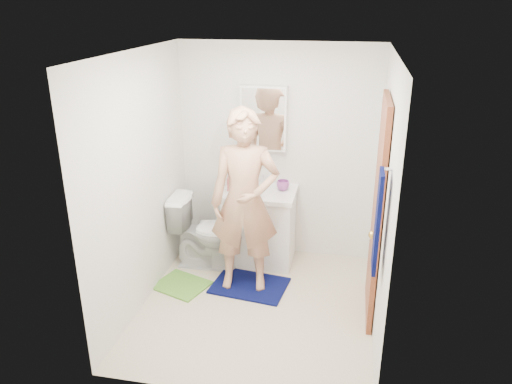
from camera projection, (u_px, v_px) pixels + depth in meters
floor at (257, 307)px, 4.87m from camera, size 2.20×2.40×0.02m
ceiling at (257, 51)px, 4.00m from camera, size 2.20×2.40×0.02m
wall_back at (278, 153)px, 5.54m from camera, size 2.20×0.02×2.40m
wall_front at (222, 256)px, 3.33m from camera, size 2.20×0.02×2.40m
wall_left at (140, 183)px, 4.64m from camera, size 0.02×2.40×2.40m
wall_right at (385, 201)px, 4.23m from camera, size 0.02×2.40×2.40m
vanity_cabinet at (260, 228)px, 5.59m from camera, size 0.75×0.55×0.80m
countertop at (260, 193)px, 5.43m from camera, size 0.79×0.59×0.05m
sink_basin at (260, 191)px, 5.43m from camera, size 0.40×0.40×0.03m
faucet at (263, 180)px, 5.57m from camera, size 0.03×0.03×0.12m
medicine_cabinet at (264, 118)px, 5.36m from camera, size 0.50×0.12×0.70m
mirror_panel at (263, 119)px, 5.30m from camera, size 0.46×0.01×0.66m
door at (377, 212)px, 4.44m from camera, size 0.05×0.80×2.05m
door_knob at (372, 235)px, 4.18m from camera, size 0.07×0.07×0.07m
towel at (378, 222)px, 3.71m from camera, size 0.03×0.24×0.80m
towel_hook at (389, 169)px, 3.55m from camera, size 0.06×0.02×0.02m
toilet at (208, 232)px, 5.48m from camera, size 0.81×0.48×0.82m
bath_mat at (250, 286)px, 5.19m from camera, size 0.81×0.63×0.02m
green_rug at (182, 285)px, 5.21m from camera, size 0.63×0.58×0.02m
soap_dispenser at (232, 181)px, 5.40m from camera, size 0.11×0.11×0.21m
toothbrush_cup at (283, 185)px, 5.42m from camera, size 0.16×0.16×0.11m
man at (245, 202)px, 4.86m from camera, size 0.73×0.53×1.85m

